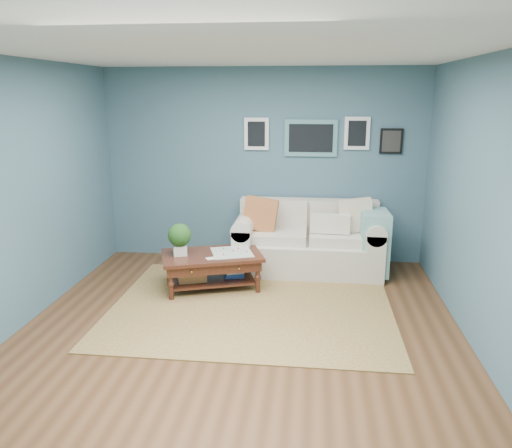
# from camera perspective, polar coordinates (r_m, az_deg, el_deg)

# --- Properties ---
(room_shell) EXTENTS (5.00, 5.02, 2.70)m
(room_shell) POSITION_cam_1_polar(r_m,az_deg,el_deg) (4.68, -1.92, 2.54)
(room_shell) COLOR brown
(room_shell) RESTS_ON ground
(area_rug) EXTENTS (3.13, 2.50, 0.01)m
(area_rug) POSITION_cam_1_polar(r_m,az_deg,el_deg) (5.74, -0.49, -9.36)
(area_rug) COLOR brown
(area_rug) RESTS_ON ground
(loveseat) EXTENTS (2.01, 0.91, 1.03)m
(loveseat) POSITION_cam_1_polar(r_m,az_deg,el_deg) (6.78, 6.69, -1.89)
(loveseat) COLOR beige
(loveseat) RESTS_ON ground
(coffee_table) EXTENTS (1.35, 1.04, 0.84)m
(coffee_table) POSITION_cam_1_polar(r_m,az_deg,el_deg) (6.14, -5.66, -4.12)
(coffee_table) COLOR #36150A
(coffee_table) RESTS_ON ground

